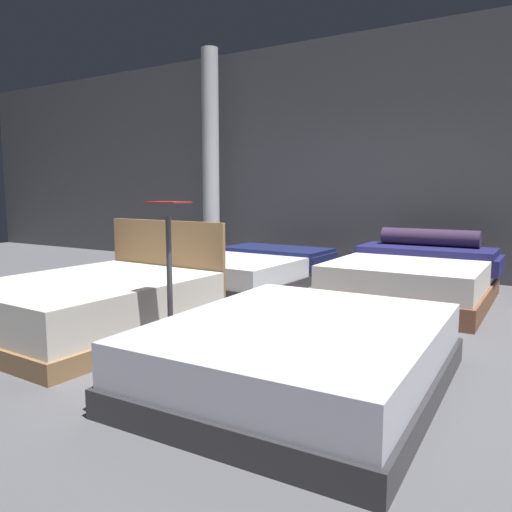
{
  "coord_description": "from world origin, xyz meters",
  "views": [
    {
      "loc": [
        2.36,
        -4.15,
        1.22
      ],
      "look_at": [
        -0.09,
        -0.08,
        0.6
      ],
      "focal_mm": 34.9,
      "sensor_mm": 36.0,
      "label": 1
    }
  ],
  "objects_px": {
    "bed_0": "(94,305)",
    "bed_3": "(414,278)",
    "price_sign": "(170,298)",
    "support_pillar": "(211,159)",
    "bed_1": "(302,354)",
    "bed_2": "(253,269)"
  },
  "relations": [
    {
      "from": "bed_0",
      "to": "bed_3",
      "type": "bearing_deg",
      "value": 54.94
    },
    {
      "from": "bed_1",
      "to": "bed_3",
      "type": "height_order",
      "value": "bed_3"
    },
    {
      "from": "bed_0",
      "to": "support_pillar",
      "type": "relative_size",
      "value": 0.56
    },
    {
      "from": "bed_1",
      "to": "bed_3",
      "type": "xyz_separation_m",
      "value": [
        -0.01,
        2.88,
        0.06
      ]
    },
    {
      "from": "bed_2",
      "to": "bed_1",
      "type": "bearing_deg",
      "value": -51.4
    },
    {
      "from": "bed_2",
      "to": "support_pillar",
      "type": "relative_size",
      "value": 0.63
    },
    {
      "from": "bed_0",
      "to": "bed_1",
      "type": "relative_size",
      "value": 0.96
    },
    {
      "from": "bed_1",
      "to": "bed_0",
      "type": "bearing_deg",
      "value": 174.59
    },
    {
      "from": "bed_3",
      "to": "price_sign",
      "type": "relative_size",
      "value": 1.79
    },
    {
      "from": "bed_0",
      "to": "bed_1",
      "type": "xyz_separation_m",
      "value": [
        2.08,
        -0.15,
        -0.03
      ]
    },
    {
      "from": "bed_1",
      "to": "bed_3",
      "type": "relative_size",
      "value": 0.99
    },
    {
      "from": "bed_2",
      "to": "bed_0",
      "type": "bearing_deg",
      "value": -87.34
    },
    {
      "from": "price_sign",
      "to": "bed_0",
      "type": "bearing_deg",
      "value": 169.7
    },
    {
      "from": "price_sign",
      "to": "bed_2",
      "type": "bearing_deg",
      "value": 110.16
    },
    {
      "from": "bed_3",
      "to": "price_sign",
      "type": "bearing_deg",
      "value": -109.74
    },
    {
      "from": "bed_0",
      "to": "price_sign",
      "type": "relative_size",
      "value": 1.72
    },
    {
      "from": "price_sign",
      "to": "support_pillar",
      "type": "bearing_deg",
      "value": 122.56
    },
    {
      "from": "bed_0",
      "to": "bed_3",
      "type": "height_order",
      "value": "bed_0"
    },
    {
      "from": "bed_1",
      "to": "support_pillar",
      "type": "xyz_separation_m",
      "value": [
        -3.61,
        3.98,
        1.54
      ]
    },
    {
      "from": "bed_2",
      "to": "bed_3",
      "type": "relative_size",
      "value": 1.07
    },
    {
      "from": "bed_1",
      "to": "price_sign",
      "type": "relative_size",
      "value": 1.78
    },
    {
      "from": "bed_1",
      "to": "support_pillar",
      "type": "relative_size",
      "value": 0.59
    }
  ]
}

